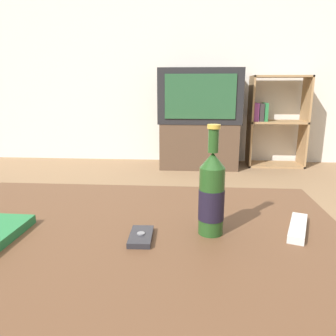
{
  "coord_description": "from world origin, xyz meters",
  "views": [
    {
      "loc": [
        0.17,
        -0.8,
        0.84
      ],
      "look_at": [
        0.09,
        0.3,
        0.57
      ],
      "focal_mm": 35.0,
      "sensor_mm": 36.0,
      "label": 1
    }
  ],
  "objects_px": {
    "beer_bottle": "(212,195)",
    "remote_control": "(298,228)",
    "bookshelf": "(274,120)",
    "tv_stand": "(199,145)",
    "television": "(200,96)",
    "cell_phone": "(141,237)"
  },
  "relations": [
    {
      "from": "beer_bottle",
      "to": "remote_control",
      "type": "height_order",
      "value": "beer_bottle"
    },
    {
      "from": "remote_control",
      "to": "beer_bottle",
      "type": "bearing_deg",
      "value": -152.33
    },
    {
      "from": "bookshelf",
      "to": "beer_bottle",
      "type": "relative_size",
      "value": 3.37
    },
    {
      "from": "tv_stand",
      "to": "bookshelf",
      "type": "bearing_deg",
      "value": 6.77
    },
    {
      "from": "bookshelf",
      "to": "beer_bottle",
      "type": "xyz_separation_m",
      "value": [
        -0.82,
        -2.81,
        0.08
      ]
    },
    {
      "from": "television",
      "to": "bookshelf",
      "type": "xyz_separation_m",
      "value": [
        0.8,
        0.1,
        -0.25
      ]
    },
    {
      "from": "beer_bottle",
      "to": "tv_stand",
      "type": "bearing_deg",
      "value": 89.58
    },
    {
      "from": "television",
      "to": "beer_bottle",
      "type": "relative_size",
      "value": 2.96
    },
    {
      "from": "cell_phone",
      "to": "remote_control",
      "type": "xyz_separation_m",
      "value": [
        0.41,
        0.08,
        0.0
      ]
    },
    {
      "from": "television",
      "to": "beer_bottle",
      "type": "xyz_separation_m",
      "value": [
        -0.02,
        -2.71,
        -0.18
      ]
    },
    {
      "from": "bookshelf",
      "to": "remote_control",
      "type": "distance_m",
      "value": 2.84
    },
    {
      "from": "bookshelf",
      "to": "television",
      "type": "bearing_deg",
      "value": -172.95
    },
    {
      "from": "bookshelf",
      "to": "beer_bottle",
      "type": "height_order",
      "value": "bookshelf"
    },
    {
      "from": "tv_stand",
      "to": "beer_bottle",
      "type": "relative_size",
      "value": 2.84
    },
    {
      "from": "tv_stand",
      "to": "cell_phone",
      "type": "relative_size",
      "value": 7.35
    },
    {
      "from": "beer_bottle",
      "to": "cell_phone",
      "type": "distance_m",
      "value": 0.21
    },
    {
      "from": "television",
      "to": "bookshelf",
      "type": "distance_m",
      "value": 0.85
    },
    {
      "from": "tv_stand",
      "to": "cell_phone",
      "type": "bearing_deg",
      "value": -94.06
    },
    {
      "from": "beer_bottle",
      "to": "remote_control",
      "type": "bearing_deg",
      "value": 7.37
    },
    {
      "from": "beer_bottle",
      "to": "cell_phone",
      "type": "relative_size",
      "value": 2.59
    },
    {
      "from": "bookshelf",
      "to": "beer_bottle",
      "type": "bearing_deg",
      "value": -106.28
    },
    {
      "from": "television",
      "to": "beer_bottle",
      "type": "distance_m",
      "value": 2.72
    }
  ]
}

